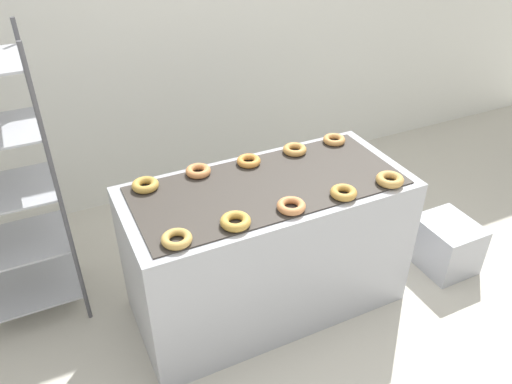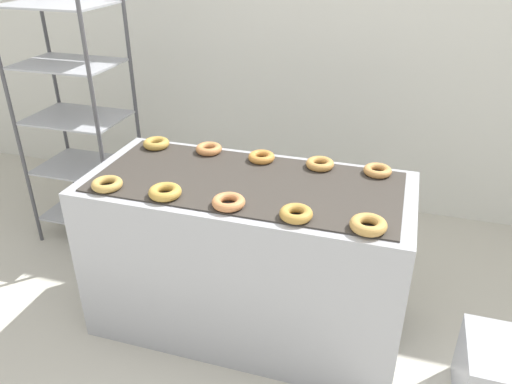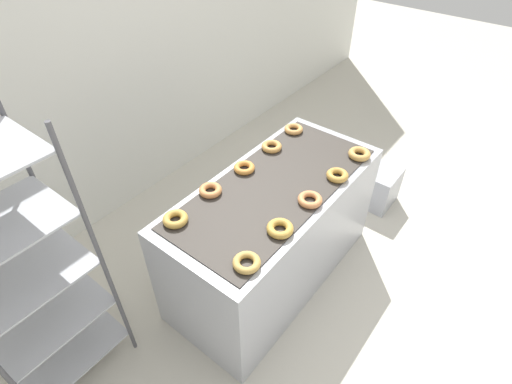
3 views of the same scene
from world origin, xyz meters
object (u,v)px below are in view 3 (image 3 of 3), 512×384
glaze_bin (374,185)px  baking_rack_cart (24,278)px  donut_near_leftmost (247,263)px  donut_far_center (244,168)px  fryer_machine (273,233)px  donut_near_right (337,175)px  donut_near_rightmost (359,154)px  donut_far_left (210,190)px  donut_far_right (272,146)px  donut_near_center (310,200)px  donut_far_leftmost (175,219)px  donut_near_left (280,229)px  donut_far_rightmost (294,129)px

glaze_bin → baking_rack_cart: bearing=163.1°
donut_near_leftmost → donut_far_center: (0.59, 0.50, 0.00)m
fryer_machine → donut_near_right: 0.60m
donut_near_rightmost → donut_far_center: bearing=139.2°
donut_near_right → donut_far_left: (-0.59, 0.53, -0.00)m
donut_far_right → donut_near_right: bearing=-90.3°
donut_near_leftmost → donut_near_center: bearing=0.4°
glaze_bin → donut_near_rightmost: 0.95m
glaze_bin → donut_far_leftmost: donut_far_leftmost is taller
donut_near_left → donut_far_right: donut_near_left is taller
glaze_bin → donut_far_leftmost: size_ratio=2.68×
donut_far_leftmost → donut_far_right: size_ratio=1.01×
donut_near_left → donut_near_rightmost: donut_near_rightmost is taller
donut_near_leftmost → donut_near_right: size_ratio=1.02×
glaze_bin → donut_near_rightmost: (-0.63, -0.05, 0.70)m
baking_rack_cart → donut_near_right: bearing=-27.0°
glaze_bin → donut_far_right: size_ratio=2.70×
donut_near_rightmost → baking_rack_cart: bearing=156.6°
baking_rack_cart → fryer_machine: bearing=-23.0°
donut_far_leftmost → donut_far_center: donut_far_leftmost is taller
donut_near_rightmost → donut_far_rightmost: 0.52m
baking_rack_cart → donut_far_leftmost: baking_rack_cart is taller
donut_near_rightmost → donut_near_leftmost: bearing=179.4°
donut_near_leftmost → donut_near_rightmost: size_ratio=0.96×
fryer_machine → baking_rack_cart: size_ratio=0.94×
donut_far_rightmost → fryer_machine: bearing=-156.0°
donut_near_left → donut_far_rightmost: donut_near_left is taller
donut_far_leftmost → donut_far_left: (0.30, 0.02, -0.00)m
donut_near_center → donut_near_rightmost: bearing=-1.5°
donut_far_left → fryer_machine: bearing=-41.8°
donut_near_center → donut_near_right: 0.30m
donut_near_left → donut_near_center: 0.30m
fryer_machine → donut_far_right: bearing=39.8°
donut_near_leftmost → donut_far_leftmost: (-0.01, 0.50, 0.00)m
glaze_bin → donut_near_leftmost: 1.94m
donut_near_left → donut_far_rightmost: (0.88, 0.51, -0.00)m
baking_rack_cart → donut_far_center: size_ratio=12.20×
donut_near_leftmost → donut_far_center: bearing=40.4°
donut_near_left → donut_far_center: (0.30, 0.49, -0.00)m
fryer_machine → donut_far_rightmost: (0.58, 0.26, 0.45)m
baking_rack_cart → donut_far_left: (1.01, -0.29, 0.03)m
glaze_bin → donut_near_center: 1.41m
donut_near_rightmost → donut_far_left: size_ratio=1.07×
donut_near_rightmost → donut_far_right: bearing=119.3°
glaze_bin → donut_near_rightmost: size_ratio=2.55×
donut_near_right → donut_near_center: bearing=177.6°
donut_far_leftmost → donut_near_right: bearing=-29.7°
donut_near_center → donut_far_rightmost: bearing=41.1°
fryer_machine → donut_near_right: size_ratio=11.26×
fryer_machine → donut_far_center: (-0.00, 0.25, 0.45)m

